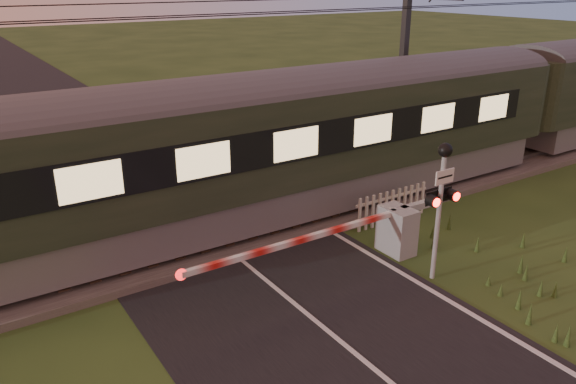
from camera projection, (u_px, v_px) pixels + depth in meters
ground at (379, 374)px, 9.54m from camera, size 160.00×160.00×0.00m
road at (389, 381)px, 9.37m from camera, size 6.00×140.00×0.03m
track_bed at (211, 234)px, 14.60m from camera, size 140.00×3.40×0.39m
overhead_wires at (199, 5)px, 12.57m from camera, size 120.00×0.62×0.62m
train at (515, 101)px, 20.01m from camera, size 40.50×2.79×3.77m
boom_gate at (388, 230)px, 13.40m from camera, size 6.73×0.90×1.19m
crossing_signal at (441, 188)px, 11.82m from camera, size 0.80×0.34×3.14m
picket_fence at (392, 206)px, 15.29m from camera, size 2.54×0.08×0.94m
catenary_mast at (405, 58)px, 19.48m from camera, size 0.22×2.46×7.11m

